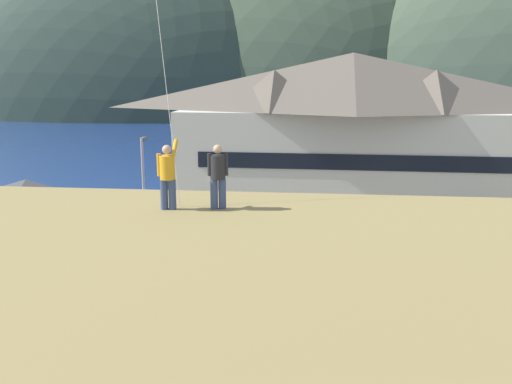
% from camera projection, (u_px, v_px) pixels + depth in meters
% --- Properties ---
extents(ground_plane, '(600.00, 600.00, 0.00)m').
position_uv_depth(ground_plane, '(205.00, 321.00, 22.97)').
color(ground_plane, '#66604C').
extents(parking_lot_pad, '(40.00, 20.00, 0.10)m').
position_uv_depth(parking_lot_pad, '(225.00, 277.00, 27.82)').
color(parking_lot_pad, slate).
rests_on(parking_lot_pad, ground).
extents(bay_water, '(360.00, 84.00, 0.03)m').
position_uv_depth(bay_water, '(286.00, 142.00, 81.27)').
color(bay_water, navy).
rests_on(bay_water, ground).
extents(far_hill_west_ridge, '(86.61, 47.90, 70.77)m').
position_uv_depth(far_hill_west_ridge, '(131.00, 114.00, 133.39)').
color(far_hill_west_ridge, '#2D3D33').
rests_on(far_hill_west_ridge, ground).
extents(far_hill_east_peak, '(83.02, 61.85, 78.91)m').
position_uv_depth(far_hill_east_peak, '(299.00, 112.00, 141.08)').
color(far_hill_east_peak, '#3D4C38').
rests_on(far_hill_east_peak, ground).
extents(harbor_lodge, '(27.17, 10.66, 11.46)m').
position_uv_depth(harbor_lodge, '(351.00, 126.00, 42.07)').
color(harbor_lodge, beige).
rests_on(harbor_lodge, ground).
extents(storage_shed_near_lot, '(7.68, 5.38, 4.77)m').
position_uv_depth(storage_shed_near_lot, '(30.00, 223.00, 28.57)').
color(storage_shed_near_lot, beige).
rests_on(storage_shed_near_lot, ground).
extents(storage_shed_waterside, '(5.44, 5.10, 4.15)m').
position_uv_depth(storage_shed_waterside, '(235.00, 169.00, 46.18)').
color(storage_shed_waterside, '#474C56').
rests_on(storage_shed_waterside, ground).
extents(wharf_dock, '(3.20, 10.33, 0.70)m').
position_uv_depth(wharf_dock, '(242.00, 172.00, 54.88)').
color(wharf_dock, '#70604C').
rests_on(wharf_dock, ground).
extents(moored_boat_wharfside, '(2.98, 7.84, 2.16)m').
position_uv_depth(moored_boat_wharfside, '(205.00, 169.00, 54.47)').
color(moored_boat_wharfside, silver).
rests_on(moored_boat_wharfside, ground).
extents(parked_car_front_row_red, '(4.24, 2.13, 1.82)m').
position_uv_depth(parked_car_front_row_red, '(311.00, 256.00, 27.85)').
color(parked_car_front_row_red, navy).
rests_on(parked_car_front_row_red, parking_lot_pad).
extents(parked_car_mid_row_near, '(4.24, 2.13, 1.82)m').
position_uv_depth(parked_car_mid_row_near, '(287.00, 295.00, 22.96)').
color(parked_car_mid_row_near, red).
rests_on(parked_car_mid_row_near, parking_lot_pad).
extents(parked_car_mid_row_far, '(4.24, 2.14, 1.82)m').
position_uv_depth(parked_car_mid_row_far, '(460.00, 256.00, 27.76)').
color(parked_car_mid_row_far, silver).
rests_on(parked_car_mid_row_far, parking_lot_pad).
extents(parked_car_corner_spot, '(4.33, 2.31, 1.82)m').
position_uv_depth(parked_car_corner_spot, '(448.00, 308.00, 21.71)').
color(parked_car_corner_spot, silver).
rests_on(parked_car_corner_spot, parking_lot_pad).
extents(parked_car_back_row_right, '(4.25, 2.15, 1.82)m').
position_uv_depth(parked_car_back_row_right, '(222.00, 249.00, 28.86)').
color(parked_car_back_row_right, silver).
rests_on(parked_car_back_row_right, parking_lot_pad).
extents(parked_car_front_row_silver, '(4.32, 2.30, 1.82)m').
position_uv_depth(parked_car_front_row_silver, '(135.00, 292.00, 23.29)').
color(parked_car_front_row_silver, '#236633').
rests_on(parked_car_front_row_silver, parking_lot_pad).
extents(parking_light_pole, '(0.24, 0.78, 6.20)m').
position_uv_depth(parking_light_pole, '(144.00, 181.00, 33.05)').
color(parking_light_pole, '#ADADB2').
rests_on(parking_light_pole, parking_lot_pad).
extents(person_kite_flyer, '(0.52, 0.67, 1.86)m').
position_uv_depth(person_kite_flyer, '(168.00, 174.00, 14.79)').
color(person_kite_flyer, '#384770').
rests_on(person_kite_flyer, grassy_hill_foreground).
extents(person_companion, '(0.54, 0.40, 1.74)m').
position_uv_depth(person_companion, '(218.00, 175.00, 14.85)').
color(person_companion, '#384770').
rests_on(person_companion, grassy_hill_foreground).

